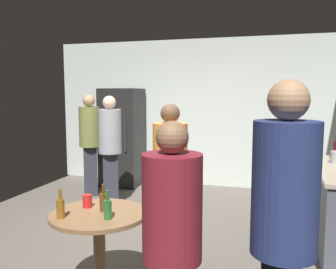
{
  "coord_description": "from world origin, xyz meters",
  "views": [
    {
      "loc": [
        1.5,
        -3.93,
        1.71
      ],
      "look_at": [
        0.29,
        0.15,
        1.22
      ],
      "focal_mm": 38.41,
      "sensor_mm": 36.0,
      "label": 1
    }
  ],
  "objects_px": {
    "foreground_table": "(99,225)",
    "plastic_cup_red": "(87,201)",
    "refrigerator": "(122,137)",
    "beer_bottle_green": "(108,209)",
    "beer_bottle_amber": "(61,208)",
    "wine_bottle_on_counter": "(336,150)",
    "person_in_orange_shirt": "(170,172)",
    "person_in_olive_shirt": "(90,137)",
    "beer_bottle_brown": "(103,201)",
    "person_in_maroon_shirt": "(172,236)",
    "person_in_gray_shirt": "(110,143)",
    "person_in_navy_shirt": "(284,222)"
  },
  "relations": [
    {
      "from": "beer_bottle_amber",
      "to": "beer_bottle_green",
      "type": "relative_size",
      "value": 1.0
    },
    {
      "from": "refrigerator",
      "to": "person_in_navy_shirt",
      "type": "bearing_deg",
      "value": -56.75
    },
    {
      "from": "foreground_table",
      "to": "plastic_cup_red",
      "type": "xyz_separation_m",
      "value": [
        -0.16,
        0.09,
        0.16
      ]
    },
    {
      "from": "beer_bottle_green",
      "to": "person_in_navy_shirt",
      "type": "bearing_deg",
      "value": -23.95
    },
    {
      "from": "foreground_table",
      "to": "person_in_gray_shirt",
      "type": "xyz_separation_m",
      "value": [
        -0.97,
        2.24,
        0.35
      ]
    },
    {
      "from": "person_in_gray_shirt",
      "to": "person_in_olive_shirt",
      "type": "relative_size",
      "value": 0.99
    },
    {
      "from": "wine_bottle_on_counter",
      "to": "person_in_gray_shirt",
      "type": "bearing_deg",
      "value": 179.53
    },
    {
      "from": "refrigerator",
      "to": "person_in_navy_shirt",
      "type": "distance_m",
      "value": 5.07
    },
    {
      "from": "refrigerator",
      "to": "person_in_orange_shirt",
      "type": "xyz_separation_m",
      "value": [
        1.75,
        -2.81,
        0.04
      ]
    },
    {
      "from": "wine_bottle_on_counter",
      "to": "plastic_cup_red",
      "type": "distance_m",
      "value": 3.11
    },
    {
      "from": "person_in_orange_shirt",
      "to": "beer_bottle_amber",
      "type": "bearing_deg",
      "value": 26.4
    },
    {
      "from": "beer_bottle_green",
      "to": "plastic_cup_red",
      "type": "height_order",
      "value": "beer_bottle_green"
    },
    {
      "from": "beer_bottle_green",
      "to": "beer_bottle_amber",
      "type": "bearing_deg",
      "value": -166.69
    },
    {
      "from": "refrigerator",
      "to": "beer_bottle_amber",
      "type": "distance_m",
      "value": 3.92
    },
    {
      "from": "refrigerator",
      "to": "beer_bottle_green",
      "type": "bearing_deg",
      "value": -67.85
    },
    {
      "from": "beer_bottle_green",
      "to": "person_in_maroon_shirt",
      "type": "relative_size",
      "value": 0.15
    },
    {
      "from": "beer_bottle_amber",
      "to": "person_in_olive_shirt",
      "type": "xyz_separation_m",
      "value": [
        -1.35,
        2.92,
        0.17
      ]
    },
    {
      "from": "beer_bottle_amber",
      "to": "plastic_cup_red",
      "type": "xyz_separation_m",
      "value": [
        0.07,
        0.3,
        -0.03
      ]
    },
    {
      "from": "beer_bottle_amber",
      "to": "person_in_olive_shirt",
      "type": "height_order",
      "value": "person_in_olive_shirt"
    },
    {
      "from": "wine_bottle_on_counter",
      "to": "beer_bottle_amber",
      "type": "relative_size",
      "value": 1.35
    },
    {
      "from": "wine_bottle_on_counter",
      "to": "beer_bottle_brown",
      "type": "relative_size",
      "value": 1.35
    },
    {
      "from": "wine_bottle_on_counter",
      "to": "person_in_orange_shirt",
      "type": "xyz_separation_m",
      "value": [
        -1.71,
        -1.48,
        -0.08
      ]
    },
    {
      "from": "person_in_navy_shirt",
      "to": "beer_bottle_amber",
      "type": "bearing_deg",
      "value": -4.39
    },
    {
      "from": "beer_bottle_green",
      "to": "person_in_navy_shirt",
      "type": "height_order",
      "value": "person_in_navy_shirt"
    },
    {
      "from": "person_in_maroon_shirt",
      "to": "person_in_olive_shirt",
      "type": "xyz_separation_m",
      "value": [
        -2.4,
        3.42,
        0.08
      ]
    },
    {
      "from": "foreground_table",
      "to": "person_in_orange_shirt",
      "type": "relative_size",
      "value": 0.5
    },
    {
      "from": "plastic_cup_red",
      "to": "person_in_maroon_shirt",
      "type": "bearing_deg",
      "value": -39.14
    },
    {
      "from": "wine_bottle_on_counter",
      "to": "beer_bottle_green",
      "type": "relative_size",
      "value": 1.35
    },
    {
      "from": "refrigerator",
      "to": "person_in_olive_shirt",
      "type": "bearing_deg",
      "value": -104.51
    },
    {
      "from": "refrigerator",
      "to": "plastic_cup_red",
      "type": "xyz_separation_m",
      "value": [
        1.2,
        -3.45,
        -0.11
      ]
    },
    {
      "from": "wine_bottle_on_counter",
      "to": "beer_bottle_green",
      "type": "distance_m",
      "value": 3.06
    },
    {
      "from": "refrigerator",
      "to": "wine_bottle_on_counter",
      "type": "bearing_deg",
      "value": -21.09
    },
    {
      "from": "person_in_maroon_shirt",
      "to": "person_in_orange_shirt",
      "type": "height_order",
      "value": "person_in_orange_shirt"
    },
    {
      "from": "person_in_maroon_shirt",
      "to": "person_in_gray_shirt",
      "type": "distance_m",
      "value": 3.46
    },
    {
      "from": "beer_bottle_amber",
      "to": "beer_bottle_brown",
      "type": "xyz_separation_m",
      "value": [
        0.25,
        0.25,
        0.0
      ]
    },
    {
      "from": "plastic_cup_red",
      "to": "beer_bottle_amber",
      "type": "bearing_deg",
      "value": -102.41
    },
    {
      "from": "person_in_maroon_shirt",
      "to": "person_in_olive_shirt",
      "type": "bearing_deg",
      "value": -36.04
    },
    {
      "from": "refrigerator",
      "to": "beer_bottle_brown",
      "type": "height_order",
      "value": "refrigerator"
    },
    {
      "from": "person_in_navy_shirt",
      "to": "beer_bottle_green",
      "type": "bearing_deg",
      "value": -11.96
    },
    {
      "from": "beer_bottle_brown",
      "to": "person_in_gray_shirt",
      "type": "xyz_separation_m",
      "value": [
        -0.99,
        2.2,
        0.16
      ]
    },
    {
      "from": "person_in_olive_shirt",
      "to": "person_in_orange_shirt",
      "type": "height_order",
      "value": "person_in_olive_shirt"
    },
    {
      "from": "plastic_cup_red",
      "to": "person_in_gray_shirt",
      "type": "bearing_deg",
      "value": 110.79
    },
    {
      "from": "foreground_table",
      "to": "plastic_cup_red",
      "type": "height_order",
      "value": "plastic_cup_red"
    },
    {
      "from": "foreground_table",
      "to": "person_in_orange_shirt",
      "type": "bearing_deg",
      "value": 61.49
    },
    {
      "from": "person_in_orange_shirt",
      "to": "beer_bottle_brown",
      "type": "bearing_deg",
      "value": 31.4
    },
    {
      "from": "plastic_cup_red",
      "to": "person_in_maroon_shirt",
      "type": "distance_m",
      "value": 1.28
    },
    {
      "from": "beer_bottle_amber",
      "to": "person_in_olive_shirt",
      "type": "relative_size",
      "value": 0.14
    },
    {
      "from": "foreground_table",
      "to": "person_in_gray_shirt",
      "type": "distance_m",
      "value": 2.47
    },
    {
      "from": "person_in_orange_shirt",
      "to": "foreground_table",
      "type": "bearing_deg",
      "value": 31.29
    },
    {
      "from": "wine_bottle_on_counter",
      "to": "person_in_orange_shirt",
      "type": "bearing_deg",
      "value": -139.15
    }
  ]
}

